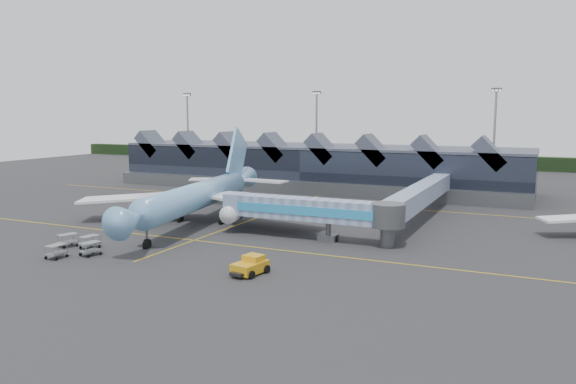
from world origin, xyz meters
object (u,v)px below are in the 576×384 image
at_px(fuel_truck, 167,203).
at_px(pushback_tug, 250,266).
at_px(jet_bridge, 321,211).
at_px(main_airliner, 201,195).

bearing_deg(fuel_truck, pushback_tug, -56.53).
bearing_deg(pushback_tug, jet_bridge, 97.41).
xyz_separation_m(jet_bridge, pushback_tug, (-0.84, -17.71, -2.98)).
distance_m(main_airliner, pushback_tug, 29.25).
bearing_deg(pushback_tug, fuel_truck, 150.30).
height_order(jet_bridge, fuel_truck, jet_bridge).
relative_size(main_airliner, fuel_truck, 4.12).
bearing_deg(main_airliner, fuel_truck, 152.80).
xyz_separation_m(main_airliner, fuel_truck, (-8.17, 2.48, -2.22)).
bearing_deg(jet_bridge, pushback_tug, -92.98).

